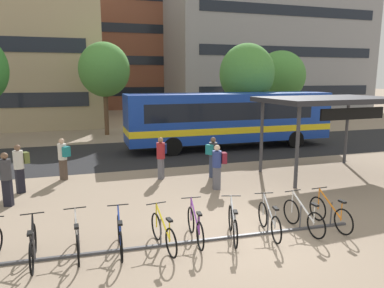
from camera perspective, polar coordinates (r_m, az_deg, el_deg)
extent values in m
plane|color=gray|center=(9.71, 8.40, -14.42)|extent=(200.00, 200.00, 0.00)
cube|color=#232326|center=(19.91, -5.54, -1.28)|extent=(80.00, 7.20, 0.01)
cube|color=#14389E|center=(20.90, 6.02, 4.40)|extent=(12.00, 2.56, 2.70)
cube|color=yellow|center=(20.98, 5.98, 2.64)|extent=(12.02, 2.58, 0.36)
cube|color=black|center=(23.49, 18.50, 7.36)|extent=(1.00, 2.30, 0.40)
cube|color=black|center=(23.86, 19.42, 5.28)|extent=(0.08, 2.19, 1.40)
cube|color=black|center=(21.89, 4.03, 5.78)|extent=(9.84, 0.07, 0.97)
cube|color=black|center=(19.60, 6.66, 5.17)|extent=(9.84, 0.07, 0.97)
cylinder|color=black|center=(23.76, 13.13, 1.65)|extent=(1.00, 0.30, 1.00)
cylinder|color=black|center=(21.83, 16.17, 0.72)|extent=(1.00, 0.30, 1.00)
cylinder|color=black|center=(21.05, -4.66, 0.76)|extent=(1.00, 0.30, 1.00)
cylinder|color=black|center=(18.83, -3.13, -0.39)|extent=(1.00, 0.30, 1.00)
cube|color=#47474C|center=(9.20, -1.96, -15.56)|extent=(9.55, 0.51, 0.06)
cylinder|color=#47474C|center=(9.03, -23.95, -14.83)|extent=(0.04, 0.04, 0.70)
cylinder|color=#47474C|center=(8.91, -17.68, -14.73)|extent=(0.04, 0.04, 0.70)
cylinder|color=#47474C|center=(8.90, -11.32, -14.46)|extent=(0.04, 0.04, 0.70)
cylinder|color=#47474C|center=(8.99, -5.04, -14.02)|extent=(0.04, 0.04, 0.70)
cylinder|color=#47474C|center=(9.17, 1.02, -13.45)|extent=(0.04, 0.04, 0.70)
cylinder|color=#47474C|center=(9.45, 6.75, -12.76)|extent=(0.04, 0.04, 0.70)
cylinder|color=#47474C|center=(9.82, 12.07, -12.02)|extent=(0.04, 0.04, 0.70)
cylinder|color=#47474C|center=(10.26, 16.95, -11.24)|extent=(0.04, 0.04, 0.70)
cylinder|color=#47474C|center=(10.77, 21.36, -10.46)|extent=(0.04, 0.04, 0.70)
torus|color=black|center=(9.44, -23.90, -13.66)|extent=(0.08, 0.71, 0.70)
torus|color=black|center=(8.52, -24.32, -16.41)|extent=(0.08, 0.71, 0.70)
cube|color=black|center=(8.87, -24.25, -13.07)|extent=(0.08, 0.92, 0.58)
cylinder|color=black|center=(8.50, -24.41, -14.51)|extent=(0.03, 0.03, 0.55)
cube|color=black|center=(8.40, -24.55, -12.87)|extent=(0.11, 0.23, 0.05)
cylinder|color=black|center=(9.31, -24.06, -11.94)|extent=(0.03, 0.03, 0.65)
cylinder|color=black|center=(9.19, -24.21, -10.13)|extent=(0.52, 0.06, 0.03)
torus|color=black|center=(9.44, -18.02, -13.27)|extent=(0.07, 0.71, 0.70)
torus|color=black|center=(8.51, -17.78, -15.98)|extent=(0.07, 0.71, 0.70)
cube|color=silver|center=(8.86, -18.03, -12.66)|extent=(0.07, 0.92, 0.58)
cylinder|color=silver|center=(8.49, -17.91, -14.08)|extent=(0.03, 0.03, 0.55)
cube|color=black|center=(8.38, -18.02, -12.44)|extent=(0.11, 0.22, 0.05)
cylinder|color=silver|center=(9.30, -18.12, -11.54)|extent=(0.03, 0.03, 0.65)
cylinder|color=black|center=(9.19, -18.24, -9.72)|extent=(0.52, 0.05, 0.03)
torus|color=black|center=(9.38, -11.64, -13.11)|extent=(0.08, 0.71, 0.70)
torus|color=black|center=(8.45, -11.25, -15.85)|extent=(0.08, 0.71, 0.70)
cube|color=#1E3DB2|center=(8.80, -11.54, -12.50)|extent=(0.07, 0.92, 0.58)
cylinder|color=#1E3DB2|center=(8.43, -11.36, -13.94)|extent=(0.03, 0.03, 0.55)
cube|color=black|center=(8.32, -11.43, -12.29)|extent=(0.11, 0.22, 0.05)
cylinder|color=#1E3DB2|center=(9.24, -11.70, -11.37)|extent=(0.03, 0.03, 0.65)
cylinder|color=black|center=(9.13, -11.78, -9.54)|extent=(0.52, 0.05, 0.03)
torus|color=black|center=(9.35, -5.73, -13.00)|extent=(0.14, 0.70, 0.70)
torus|color=black|center=(8.48, -3.34, -15.55)|extent=(0.14, 0.70, 0.70)
cube|color=yellow|center=(8.80, -4.68, -12.31)|extent=(0.16, 0.92, 0.58)
cylinder|color=yellow|center=(8.46, -3.62, -13.66)|extent=(0.03, 0.03, 0.55)
cube|color=black|center=(8.35, -3.64, -12.01)|extent=(0.13, 0.23, 0.05)
cylinder|color=yellow|center=(9.21, -5.72, -11.25)|extent=(0.04, 0.04, 0.65)
cylinder|color=black|center=(9.10, -5.76, -9.42)|extent=(0.52, 0.10, 0.03)
torus|color=black|center=(9.70, -0.18, -12.04)|extent=(0.10, 0.71, 0.70)
torus|color=black|center=(8.80, 1.32, -14.53)|extent=(0.10, 0.71, 0.70)
cube|color=#702893|center=(9.14, 0.50, -11.38)|extent=(0.10, 0.92, 0.58)
cylinder|color=#702893|center=(8.78, 1.16, -12.70)|extent=(0.03, 0.03, 0.55)
cube|color=black|center=(8.68, 1.17, -11.10)|extent=(0.12, 0.23, 0.05)
cylinder|color=#702893|center=(9.57, -0.15, -10.35)|extent=(0.03, 0.03, 0.65)
cylinder|color=black|center=(9.46, -0.15, -8.57)|extent=(0.52, 0.07, 0.03)
torus|color=black|center=(9.89, 6.18, -11.65)|extent=(0.24, 0.69, 0.70)
torus|color=black|center=(8.96, 6.98, -14.11)|extent=(0.24, 0.69, 0.70)
cube|color=#B7BABF|center=(9.32, 6.59, -11.00)|extent=(0.29, 0.89, 0.58)
cylinder|color=#B7BABF|center=(8.95, 6.93, -12.31)|extent=(0.04, 0.04, 0.55)
cube|color=black|center=(8.85, 6.97, -10.74)|extent=(0.16, 0.24, 0.05)
cylinder|color=#B7BABF|center=(9.76, 6.23, -9.99)|extent=(0.04, 0.04, 0.65)
cylinder|color=black|center=(9.65, 6.27, -8.25)|extent=(0.51, 0.17, 0.03)
torus|color=black|center=(10.24, 11.26, -11.01)|extent=(0.16, 0.70, 0.70)
torus|color=black|center=(9.36, 13.34, -13.23)|extent=(0.16, 0.70, 0.70)
cube|color=#B7BABF|center=(9.70, 12.28, -10.32)|extent=(0.18, 0.91, 0.58)
cylinder|color=#B7BABF|center=(9.34, 13.19, -11.51)|extent=(0.03, 0.03, 0.55)
cube|color=black|center=(9.25, 13.26, -10.00)|extent=(0.13, 0.23, 0.05)
cylinder|color=#B7BABF|center=(10.11, 11.36, -9.40)|extent=(0.04, 0.04, 0.65)
cylinder|color=black|center=(10.01, 11.43, -7.71)|extent=(0.52, 0.11, 0.03)
torus|color=black|center=(10.62, 15.60, -10.41)|extent=(0.10, 0.71, 0.70)
torus|color=black|center=(9.89, 19.26, -12.21)|extent=(0.10, 0.71, 0.70)
cube|color=silver|center=(10.15, 17.39, -9.60)|extent=(0.11, 0.92, 0.58)
cylinder|color=silver|center=(9.86, 18.97, -10.61)|extent=(0.03, 0.03, 0.55)
cube|color=black|center=(9.77, 19.07, -9.16)|extent=(0.12, 0.23, 0.05)
cylinder|color=silver|center=(10.49, 15.76, -8.84)|extent=(0.03, 0.03, 0.65)
cylinder|color=black|center=(10.40, 15.84, -7.21)|extent=(0.52, 0.07, 0.03)
torus|color=black|center=(11.09, 19.46, -9.72)|extent=(0.08, 0.71, 0.70)
torus|color=black|center=(10.38, 23.09, -11.38)|extent=(0.08, 0.71, 0.70)
cube|color=orange|center=(10.63, 21.25, -8.92)|extent=(0.08, 0.92, 0.58)
cylinder|color=orange|center=(10.36, 22.81, -9.85)|extent=(0.03, 0.03, 0.55)
cube|color=black|center=(10.27, 22.92, -8.47)|extent=(0.11, 0.22, 0.05)
cylinder|color=orange|center=(10.97, 19.63, -8.21)|extent=(0.03, 0.03, 0.65)
cylinder|color=black|center=(10.88, 19.73, -6.65)|extent=(0.52, 0.06, 0.03)
cylinder|color=#38383D|center=(13.67, 16.49, -0.58)|extent=(0.15, 0.15, 3.08)
cylinder|color=#38383D|center=(15.70, 11.08, 1.07)|extent=(0.15, 0.15, 3.08)
cylinder|color=#38383D|center=(18.53, 23.49, 1.82)|extent=(0.15, 0.15, 3.08)
cube|color=#28282D|center=(15.89, 20.90, 6.64)|extent=(5.63, 3.59, 0.20)
cube|color=black|center=(14.90, 24.31, 4.44)|extent=(2.98, 0.24, 0.44)
cube|color=#565660|center=(14.61, -4.98, -3.95)|extent=(0.31, 0.33, 0.85)
cylinder|color=maroon|center=(14.44, -5.03, -1.06)|extent=(0.47, 0.47, 0.65)
sphere|color=#936B4C|center=(14.36, -5.06, 0.63)|extent=(0.22, 0.22, 0.22)
cube|color=navy|center=(14.67, -4.69, -0.74)|extent=(0.33, 0.30, 0.40)
cube|color=black|center=(12.96, -27.38, -6.95)|extent=(0.31, 0.27, 0.89)
cylinder|color=#333338|center=(12.77, -27.68, -3.63)|extent=(0.42, 0.42, 0.66)
sphere|color=brown|center=(12.68, -27.85, -1.70)|extent=(0.22, 0.22, 0.22)
cube|color=#2D3851|center=(14.80, 3.37, -3.64)|extent=(0.33, 0.31, 0.90)
cylinder|color=#333338|center=(14.64, 3.40, -0.84)|extent=(0.47, 0.47, 0.57)
sphere|color=brown|center=(14.57, 3.42, 0.68)|extent=(0.22, 0.22, 0.22)
cube|color=#197075|center=(14.43, 2.80, -0.89)|extent=(0.31, 0.33, 0.40)
cube|color=#565660|center=(13.24, 3.97, -5.48)|extent=(0.28, 0.23, 0.85)
cylinder|color=navy|center=(13.06, 4.01, -2.41)|extent=(0.38, 0.38, 0.60)
sphere|color=beige|center=(12.97, 4.03, -0.64)|extent=(0.22, 0.22, 0.22)
cube|color=maroon|center=(13.12, 5.11, -2.23)|extent=(0.21, 0.30, 0.40)
cube|color=black|center=(14.21, -25.79, -5.32)|extent=(0.33, 0.30, 0.90)
cylinder|color=beige|center=(14.03, -26.05, -2.28)|extent=(0.47, 0.47, 0.65)
sphere|color=brown|center=(13.95, -26.19, -0.53)|extent=(0.22, 0.22, 0.22)
cube|color=#56602D|center=(14.12, -25.08, -1.99)|extent=(0.30, 0.33, 0.40)
cube|color=#47382D|center=(15.35, -19.89, -3.87)|extent=(0.32, 0.33, 0.84)
cylinder|color=beige|center=(15.19, -20.06, -1.16)|extent=(0.48, 0.48, 0.64)
sphere|color=tan|center=(15.11, -20.17, 0.44)|extent=(0.22, 0.22, 0.22)
cube|color=#197075|center=(14.98, -19.48, -1.16)|extent=(0.33, 0.32, 0.40)
cylinder|color=brown|center=(26.39, -13.56, 4.70)|extent=(0.32, 0.32, 3.01)
ellipsoid|color=#4C8E3D|center=(26.27, -13.86, 11.49)|extent=(3.55, 3.55, 3.80)
cylinder|color=brown|center=(31.13, 13.69, 5.03)|extent=(0.32, 0.32, 2.45)
ellipsoid|color=#4C8E3D|center=(31.00, 13.94, 10.52)|extent=(4.13, 4.13, 4.14)
cylinder|color=brown|center=(24.48, 8.56, 4.01)|extent=(0.32, 0.32, 2.65)
ellipsoid|color=#4C8E3D|center=(24.32, 8.76, 11.06)|extent=(3.62, 3.62, 3.95)
cube|color=gray|center=(47.53, 11.74, 15.91)|extent=(24.43, 11.58, 17.31)
cube|color=black|center=(42.31, 15.25, 8.22)|extent=(21.50, 0.06, 1.10)
cube|color=black|center=(42.38, 15.55, 14.07)|extent=(21.50, 0.06, 1.10)
cube|color=black|center=(42.89, 15.85, 19.85)|extent=(21.50, 0.06, 1.10)
cube|color=brown|center=(51.99, -10.77, 14.47)|extent=(15.64, 11.13, 15.50)
cube|color=black|center=(46.34, -9.74, 8.28)|extent=(13.77, 0.06, 1.10)
cube|color=black|center=(46.36, -9.90, 13.07)|extent=(13.77, 0.06, 1.10)
cube|color=black|center=(46.69, -10.06, 17.82)|extent=(13.77, 0.06, 1.10)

